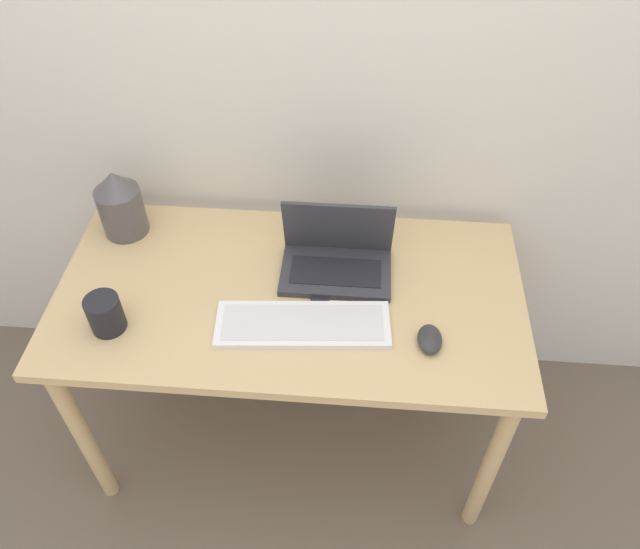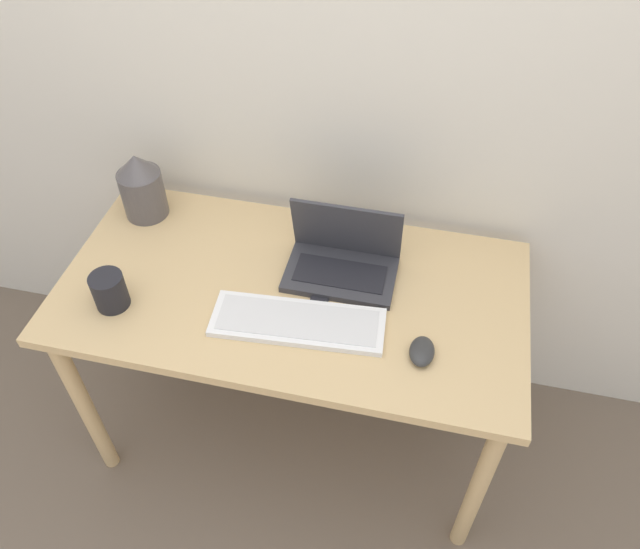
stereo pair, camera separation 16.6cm
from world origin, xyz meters
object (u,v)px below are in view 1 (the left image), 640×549
mouse (430,339)px  mp3_player (320,302)px  vase (120,203)px  laptop (337,256)px  keyboard (303,324)px  mug (105,314)px

mouse → mp3_player: mouse is taller
vase → mp3_player: vase is taller
laptop → vase: (-0.65, 0.11, 0.06)m
laptop → keyboard: size_ratio=0.66×
laptop → mp3_player: (-0.04, -0.14, -0.04)m
mouse → vase: bearing=158.0°
keyboard → laptop: bearing=71.6°
mouse → mp3_player: size_ratio=1.76×
vase → mug: vase is taller
keyboard → mp3_player: size_ratio=8.57×
keyboard → vase: (-0.58, 0.34, 0.10)m
keyboard → mouse: size_ratio=4.88×
laptop → mp3_player: 0.15m
keyboard → mp3_player: 0.10m
keyboard → vase: 0.68m
mp3_player → mug: size_ratio=0.53×
vase → mug: (0.07, -0.38, -0.05)m
vase → mug: 0.39m
mp3_player → vase: bearing=157.8°
laptop → mouse: 0.36m
vase → mp3_player: size_ratio=3.97×
keyboard → vase: bearing=149.5°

